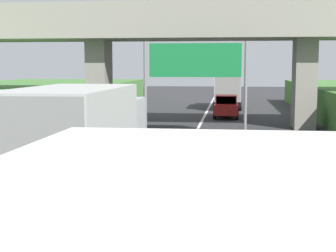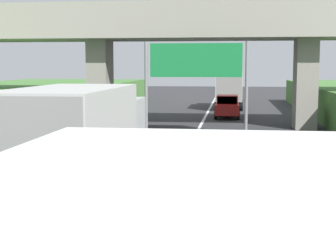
# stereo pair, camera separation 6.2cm
# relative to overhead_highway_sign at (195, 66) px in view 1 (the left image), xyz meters

# --- Properties ---
(lane_centre_stripe) EXTENTS (0.20, 98.74, 0.01)m
(lane_centre_stripe) POSITION_rel_overhead_highway_sign_xyz_m (0.00, -3.35, -3.91)
(lane_centre_stripe) COLOR white
(lane_centre_stripe) RESTS_ON ground
(overpass_bridge) EXTENTS (40.00, 4.80, 7.81)m
(overpass_bridge) POSITION_rel_overhead_highway_sign_xyz_m (0.00, 3.99, 1.98)
(overpass_bridge) COLOR gray
(overpass_bridge) RESTS_ON ground
(overhead_highway_sign) EXTENTS (5.88, 0.18, 5.31)m
(overhead_highway_sign) POSITION_rel_overhead_highway_sign_xyz_m (0.00, 0.00, 0.00)
(overhead_highway_sign) COLOR slate
(overhead_highway_sign) RESTS_ON ground
(truck_yellow) EXTENTS (2.44, 7.30, 3.44)m
(truck_yellow) POSITION_rel_overhead_highway_sign_xyz_m (1.75, 18.37, -1.98)
(truck_yellow) COLOR black
(truck_yellow) RESTS_ON ground
(truck_silver) EXTENTS (2.44, 7.30, 3.44)m
(truck_silver) POSITION_rel_overhead_highway_sign_xyz_m (-1.83, -16.21, -1.98)
(truck_silver) COLOR black
(truck_silver) RESTS_ON ground
(car_red) EXTENTS (1.86, 4.10, 1.72)m
(car_red) POSITION_rel_overhead_highway_sign_xyz_m (1.69, 9.97, -3.06)
(car_red) COLOR red
(car_red) RESTS_ON ground
(car_black) EXTENTS (1.86, 4.10, 1.72)m
(car_black) POSITION_rel_overhead_highway_sign_xyz_m (-4.98, 1.32, -3.06)
(car_black) COLOR black
(car_black) RESTS_ON ground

